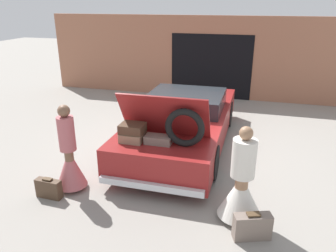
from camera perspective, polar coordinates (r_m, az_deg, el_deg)
name	(u,v)px	position (r m, az deg, el deg)	size (l,w,h in m)	color
ground_plane	(183,144)	(7.96, 2.58, -3.14)	(40.00, 40.00, 0.00)	gray
garage_wall_back	(212,58)	(11.67, 7.59, 11.65)	(12.00, 0.14, 2.80)	#9E664C
car	(183,122)	(7.73, 2.63, 0.72)	(2.02, 4.98, 1.71)	maroon
person_left	(70,160)	(6.15, -16.76, -5.72)	(0.55, 0.55, 1.62)	brown
person_right	(241,188)	(5.26, 12.61, -10.49)	(0.69, 0.69, 1.57)	#997051
suitcase_beside_left_person	(49,188)	(6.20, -20.05, -10.19)	(0.47, 0.17, 0.38)	#473323
suitcase_beside_right_person	(252,226)	(5.10, 14.44, -16.59)	(0.58, 0.36, 0.42)	#75665B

